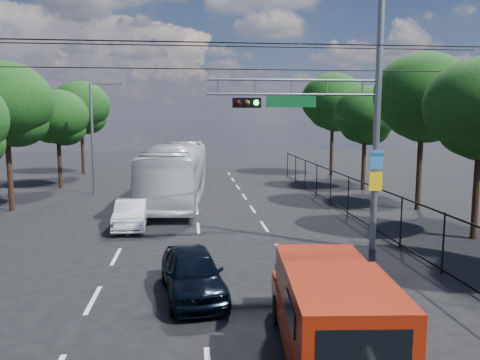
{
  "coord_description": "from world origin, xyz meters",
  "views": [
    {
      "loc": [
        -0.28,
        -8.57,
        4.98
      ],
      "look_at": [
        1.39,
        7.31,
        2.8
      ],
      "focal_mm": 35.0,
      "sensor_mm": 36.0,
      "label": 1
    }
  ],
  "objects": [
    {
      "name": "white_van",
      "position": [
        -3.0,
        12.42,
        0.63
      ],
      "size": [
        1.46,
        3.86,
        1.26
      ],
      "primitive_type": "imported",
      "rotation": [
        0.0,
        0.0,
        0.03
      ],
      "color": "white",
      "rests_on": "ground"
    },
    {
      "name": "tree_right_c",
      "position": [
        11.82,
        15.02,
        5.73
      ],
      "size": [
        5.1,
        5.1,
        8.29
      ],
      "color": "black",
      "rests_on": "ground"
    },
    {
      "name": "streetlight_left",
      "position": [
        -6.33,
        22.0,
        3.94
      ],
      "size": [
        2.09,
        0.22,
        7.08
      ],
      "color": "slate",
      "rests_on": "ground"
    },
    {
      "name": "signal_mast",
      "position": [
        5.28,
        7.99,
        5.24
      ],
      "size": [
        6.43,
        0.39,
        9.5
      ],
      "color": "slate",
      "rests_on": "ground"
    },
    {
      "name": "navy_hatchback",
      "position": [
        -0.28,
        4.02,
        0.66
      ],
      "size": [
        2.08,
        4.07,
        1.33
      ],
      "primitive_type": "imported",
      "rotation": [
        0.0,
        0.0,
        0.14
      ],
      "color": "black",
      "rests_on": "ground"
    },
    {
      "name": "tree_left_c",
      "position": [
        -9.78,
        17.02,
        5.4
      ],
      "size": [
        4.8,
        4.8,
        7.8
      ],
      "color": "black",
      "rests_on": "ground"
    },
    {
      "name": "tree_right_d",
      "position": [
        11.42,
        22.02,
        4.85
      ],
      "size": [
        4.32,
        4.32,
        7.02
      ],
      "color": "black",
      "rests_on": "ground"
    },
    {
      "name": "lane_markings",
      "position": [
        -0.0,
        14.0,
        0.01
      ],
      "size": [
        6.12,
        38.0,
        0.01
      ],
      "color": "beige",
      "rests_on": "ground"
    },
    {
      "name": "tree_right_e",
      "position": [
        11.62,
        30.02,
        5.94
      ],
      "size": [
        5.28,
        5.28,
        8.58
      ],
      "color": "black",
      "rests_on": "ground"
    },
    {
      "name": "utility_wires",
      "position": [
        0.0,
        8.83,
        7.23
      ],
      "size": [
        22.0,
        5.04,
        0.74
      ],
      "color": "black",
      "rests_on": "ground"
    },
    {
      "name": "tree_left_e",
      "position": [
        -9.58,
        33.02,
        5.53
      ],
      "size": [
        4.92,
        4.92,
        7.99
      ],
      "color": "black",
      "rests_on": "ground"
    },
    {
      "name": "fence_right",
      "position": [
        7.6,
        12.17,
        1.03
      ],
      "size": [
        0.06,
        34.03,
        2.0
      ],
      "color": "black",
      "rests_on": "ground"
    },
    {
      "name": "white_bus",
      "position": [
        -1.15,
        18.68,
        1.69
      ],
      "size": [
        3.77,
        12.33,
        3.38
      ],
      "primitive_type": "imported",
      "rotation": [
        0.0,
        0.0,
        -0.08
      ],
      "color": "silver",
      "rests_on": "ground"
    },
    {
      "name": "red_pickup",
      "position": [
        2.51,
        0.24,
        1.06
      ],
      "size": [
        2.38,
        5.5,
        1.99
      ],
      "color": "black",
      "rests_on": "ground"
    },
    {
      "name": "tree_left_d",
      "position": [
        -9.38,
        25.02,
        4.72
      ],
      "size": [
        4.2,
        4.2,
        6.83
      ],
      "color": "black",
      "rests_on": "ground"
    }
  ]
}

